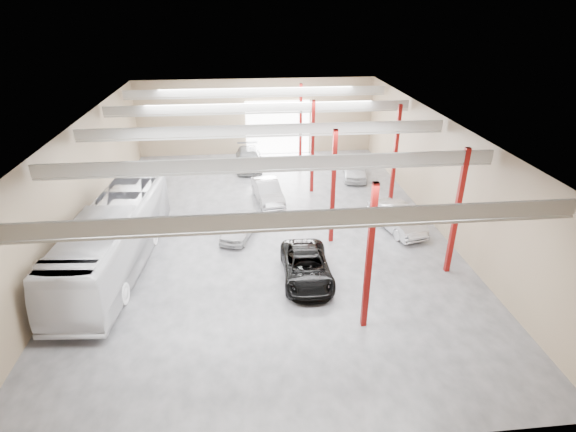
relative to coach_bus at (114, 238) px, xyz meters
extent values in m
cube|color=#46464B|center=(8.50, 3.73, -1.80)|extent=(22.00, 32.00, 0.01)
cube|color=#A4A4A0|center=(8.50, 3.73, 5.20)|extent=(22.00, 32.00, 0.12)
cube|color=#7D6C4E|center=(8.50, 19.73, 1.70)|extent=(22.00, 0.12, 7.00)
cube|color=#7D6C4E|center=(8.50, -12.27, 1.70)|extent=(22.00, 0.12, 7.00)
cube|color=#7D6C4E|center=(-2.50, 3.73, 1.70)|extent=(0.12, 32.00, 7.00)
cube|color=#7D6C4E|center=(19.50, 3.73, 1.70)|extent=(0.12, 32.00, 7.00)
cube|color=white|center=(10.50, 19.58, 0.70)|extent=(6.00, 0.20, 5.00)
cube|color=maroon|center=(12.30, -6.27, 1.70)|extent=(0.25, 0.25, 7.00)
cube|color=maroon|center=(12.30, 1.73, 1.70)|extent=(0.25, 0.25, 7.00)
cube|color=maroon|center=(12.30, 9.73, 1.70)|extent=(0.25, 0.25, 7.00)
cube|color=maroon|center=(12.30, 16.73, 1.70)|extent=(0.25, 0.25, 7.00)
cube|color=maroon|center=(18.00, -2.27, 1.70)|extent=(0.25, 0.25, 7.00)
cube|color=maroon|center=(18.00, 7.73, 1.70)|extent=(0.25, 0.25, 7.00)
cube|color=#B4B4AF|center=(8.50, -8.27, 4.75)|extent=(21.60, 0.15, 0.60)
cube|color=#B4B4AF|center=(8.50, -8.27, 4.35)|extent=(21.60, 0.10, 0.10)
cube|color=#B4B4AF|center=(8.50, -2.27, 4.75)|extent=(21.60, 0.15, 0.60)
cube|color=#B4B4AF|center=(8.50, -2.27, 4.35)|extent=(21.60, 0.10, 0.10)
cube|color=#B4B4AF|center=(8.50, 3.73, 4.75)|extent=(21.60, 0.15, 0.60)
cube|color=#B4B4AF|center=(8.50, 3.73, 4.35)|extent=(21.60, 0.10, 0.10)
cube|color=#B4B4AF|center=(8.50, 9.73, 4.75)|extent=(21.60, 0.15, 0.60)
cube|color=#B4B4AF|center=(8.50, 9.73, 4.35)|extent=(21.60, 0.10, 0.10)
cube|color=#B4B4AF|center=(8.50, 15.73, 4.75)|extent=(21.60, 0.15, 0.60)
cube|color=#B4B4AF|center=(8.50, 15.73, 4.35)|extent=(21.60, 0.10, 0.10)
imported|color=white|center=(0.00, 0.00, 0.00)|extent=(4.06, 13.16, 3.61)
imported|color=black|center=(10.22, -2.27, -1.06)|extent=(2.55, 5.39, 1.49)
imported|color=silver|center=(6.72, 2.93, -1.12)|extent=(2.79, 4.29, 1.36)
imported|color=#B8B7BC|center=(8.80, 8.13, -1.02)|extent=(2.38, 4.94, 1.56)
imported|color=slate|center=(7.60, 15.73, -1.01)|extent=(2.31, 5.52, 1.59)
imported|color=silver|center=(16.80, 2.83, -1.00)|extent=(2.80, 5.11, 1.60)
imported|color=silver|center=(16.32, 12.29, -1.02)|extent=(2.65, 4.87, 1.57)
camera|label=1|loc=(7.21, -22.19, 11.65)|focal=28.00mm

